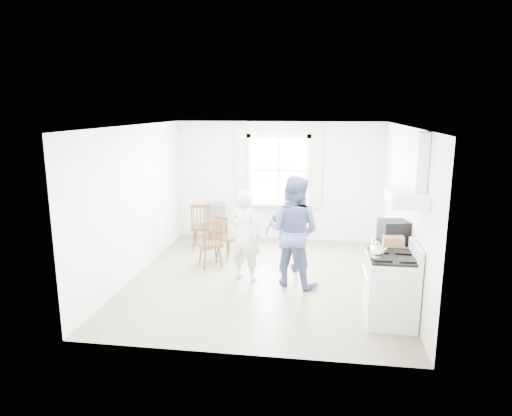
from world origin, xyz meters
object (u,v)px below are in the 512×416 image
(person_mid, at_px, (294,231))
(person_right, at_px, (291,231))
(low_cabinet, at_px, (389,273))
(person_left, at_px, (245,235))
(windsor_chair_a, at_px, (201,222))
(windsor_chair_c, at_px, (212,239))
(stereo_stack, at_px, (394,232))
(gas_stove, at_px, (391,288))
(windsor_chair_b, at_px, (224,232))

(person_mid, relative_size, person_right, 1.21)
(low_cabinet, height_order, person_left, person_left)
(person_right, bearing_deg, windsor_chair_a, -40.49)
(windsor_chair_c, xyz_separation_m, person_left, (0.69, -0.46, 0.22))
(stereo_stack, bearing_deg, person_left, 167.07)
(gas_stove, xyz_separation_m, low_cabinet, (0.07, 0.70, -0.03))
(person_mid, bearing_deg, windsor_chair_c, 1.50)
(person_left, bearing_deg, gas_stove, 167.92)
(stereo_stack, distance_m, person_right, 1.94)
(windsor_chair_b, height_order, windsor_chair_c, windsor_chair_c)
(windsor_chair_a, bearing_deg, gas_stove, -39.46)
(gas_stove, distance_m, person_right, 2.35)
(person_left, bearing_deg, stereo_stack, -175.15)
(person_left, height_order, person_right, person_left)
(windsor_chair_b, xyz_separation_m, person_right, (1.32, -0.52, 0.22))
(gas_stove, distance_m, person_left, 2.58)
(gas_stove, distance_m, windsor_chair_b, 3.64)
(person_right, bearing_deg, windsor_chair_c, -10.47)
(gas_stove, relative_size, windsor_chair_a, 1.14)
(low_cabinet, height_order, windsor_chair_b, low_cabinet)
(windsor_chair_c, xyz_separation_m, person_right, (1.43, 0.05, 0.19))
(low_cabinet, relative_size, person_left, 0.58)
(low_cabinet, xyz_separation_m, windsor_chair_c, (-2.99, 1.04, 0.11))
(low_cabinet, distance_m, windsor_chair_b, 3.30)
(stereo_stack, height_order, person_right, person_right)
(gas_stove, relative_size, windsor_chair_c, 1.22)
(gas_stove, bearing_deg, stereo_stack, 81.82)
(windsor_chair_a, height_order, windsor_chair_b, windsor_chair_a)
(gas_stove, xyz_separation_m, windsor_chair_c, (-2.92, 1.74, 0.08))
(gas_stove, distance_m, low_cabinet, 0.70)
(low_cabinet, xyz_separation_m, person_mid, (-1.47, 0.47, 0.46))
(gas_stove, height_order, windsor_chair_c, gas_stove)
(gas_stove, height_order, stereo_stack, stereo_stack)
(windsor_chair_b, xyz_separation_m, person_mid, (1.41, -1.14, 0.38))
(low_cabinet, height_order, stereo_stack, stereo_stack)
(windsor_chair_a, distance_m, person_right, 2.16)
(windsor_chair_a, bearing_deg, low_cabinet, -31.16)
(windsor_chair_a, distance_m, windsor_chair_c, 1.16)
(person_mid, bearing_deg, stereo_stack, -174.18)
(low_cabinet, bearing_deg, person_mid, 162.12)
(low_cabinet, xyz_separation_m, windsor_chair_b, (-2.88, 1.61, 0.08))
(windsor_chair_a, height_order, person_mid, person_mid)
(windsor_chair_a, relative_size, windsor_chair_b, 1.12)
(low_cabinet, relative_size, windsor_chair_a, 0.92)
(low_cabinet, bearing_deg, person_right, 145.14)
(windsor_chair_b, distance_m, person_left, 1.21)
(gas_stove, relative_size, person_mid, 0.61)
(person_mid, bearing_deg, person_right, -59.68)
(stereo_stack, height_order, windsor_chair_a, stereo_stack)
(gas_stove, bearing_deg, windsor_chair_c, 149.26)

